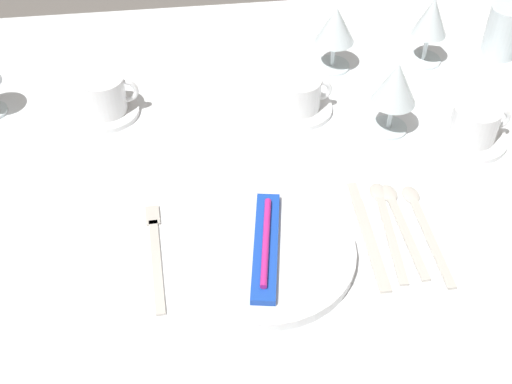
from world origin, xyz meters
TOP-DOWN VIEW (x-y plane):
  - ground_plane at (0.00, 0.00)m, footprint 6.00×6.00m
  - dining_table at (0.00, 0.00)m, footprint 1.80×1.11m
  - dinner_plate at (-0.03, -0.21)m, footprint 0.27×0.27m
  - toothbrush_package at (-0.03, -0.21)m, footprint 0.07×0.21m
  - fork_outer at (-0.20, -0.18)m, footprint 0.03×0.21m
  - dinner_knife at (0.13, -0.19)m, footprint 0.02×0.23m
  - spoon_soup at (0.17, -0.16)m, footprint 0.03×0.22m
  - spoon_dessert at (0.19, -0.16)m, footprint 0.03×0.21m
  - spoon_tea at (0.22, -0.17)m, footprint 0.03×0.22m
  - saucer_left at (0.07, 0.14)m, footprint 0.13×0.13m
  - coffee_cup_left at (0.08, 0.14)m, footprint 0.10×0.08m
  - saucer_right at (0.37, 0.01)m, footprint 0.13×0.13m
  - coffee_cup_right at (0.37, 0.01)m, footprint 0.11×0.08m
  - saucer_far at (-0.28, 0.17)m, footprint 0.12×0.12m
  - coffee_cup_far at (-0.28, 0.17)m, footprint 0.11×0.08m
  - wine_glass_left at (0.23, 0.06)m, footprint 0.08×0.08m
  - wine_glass_right at (0.17, 0.27)m, footprint 0.08×0.08m
  - wine_glass_far at (0.36, 0.27)m, footprint 0.07×0.07m
  - drink_tumbler at (0.52, 0.28)m, footprint 0.07×0.07m

SIDE VIEW (x-z plane):
  - ground_plane at x=0.00m, z-range 0.00..0.00m
  - dining_table at x=0.00m, z-range 0.29..1.03m
  - spoon_dessert at x=0.19m, z-range 0.74..0.75m
  - spoon_tea at x=0.22m, z-range 0.74..0.75m
  - fork_outer at x=-0.20m, z-range 0.74..0.74m
  - dinner_knife at x=0.13m, z-range 0.74..0.74m
  - spoon_soup at x=0.17m, z-range 0.74..0.75m
  - saucer_left at x=0.07m, z-range 0.74..0.75m
  - saucer_right at x=0.37m, z-range 0.74..0.75m
  - saucer_far at x=-0.28m, z-range 0.74..0.75m
  - dinner_plate at x=-0.03m, z-range 0.74..0.76m
  - toothbrush_package at x=-0.03m, z-range 0.75..0.78m
  - coffee_cup_left at x=0.08m, z-range 0.75..0.81m
  - coffee_cup_right at x=0.37m, z-range 0.75..0.81m
  - coffee_cup_far at x=-0.28m, z-range 0.75..0.82m
  - drink_tumbler at x=0.52m, z-range 0.74..0.85m
  - wine_glass_right at x=0.17m, z-range 0.76..0.90m
  - wine_glass_far at x=0.36m, z-range 0.76..0.91m
  - wine_glass_left at x=0.23m, z-range 0.77..0.91m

